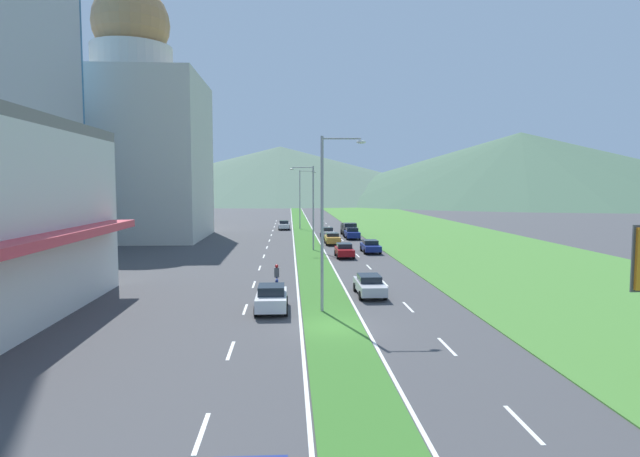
{
  "coord_description": "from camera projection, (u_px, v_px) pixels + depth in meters",
  "views": [
    {
      "loc": [
        -2.37,
        -27.77,
        7.64
      ],
      "look_at": [
        1.21,
        32.91,
        2.68
      ],
      "focal_mm": 29.67,
      "sensor_mm": 36.0,
      "label": 1
    }
  ],
  "objects": [
    {
      "name": "ground_plane",
      "position": [
        334.0,
        328.0,
        28.39
      ],
      "size": [
        600.0,
        600.0,
        0.0
      ],
      "primitive_type": "plane",
      "color": "#424244"
    },
    {
      "name": "grass_median",
      "position": [
        303.0,
        231.0,
        88.09
      ],
      "size": [
        3.2,
        240.0,
        0.06
      ],
      "primitive_type": "cube",
      "color": "#387028",
      "rests_on": "ground_plane"
    },
    {
      "name": "grass_verge_right",
      "position": [
        425.0,
        231.0,
        89.3
      ],
      "size": [
        24.0,
        240.0,
        0.06
      ],
      "primitive_type": "cube",
      "color": "#477F33",
      "rests_on": "ground_plane"
    },
    {
      "name": "lane_dash_left_1",
      "position": [
        202.0,
        433.0,
        16.34
      ],
      "size": [
        0.16,
        2.8,
        0.01
      ],
      "primitive_type": "cube",
      "color": "silver",
      "rests_on": "ground_plane"
    },
    {
      "name": "lane_dash_left_2",
      "position": [
        231.0,
        350.0,
        24.49
      ],
      "size": [
        0.16,
        2.8,
        0.01
      ],
      "primitive_type": "cube",
      "color": "silver",
      "rests_on": "ground_plane"
    },
    {
      "name": "lane_dash_left_3",
      "position": [
        245.0,
        309.0,
        32.63
      ],
      "size": [
        0.16,
        2.8,
        0.01
      ],
      "primitive_type": "cube",
      "color": "silver",
      "rests_on": "ground_plane"
    },
    {
      "name": "lane_dash_left_4",
      "position": [
        254.0,
        285.0,
        40.78
      ],
      "size": [
        0.16,
        2.8,
        0.01
      ],
      "primitive_type": "cube",
      "color": "silver",
      "rests_on": "ground_plane"
    },
    {
      "name": "lane_dash_left_5",
      "position": [
        260.0,
        268.0,
        48.93
      ],
      "size": [
        0.16,
        2.8,
        0.01
      ],
      "primitive_type": "cube",
      "color": "silver",
      "rests_on": "ground_plane"
    },
    {
      "name": "lane_dash_left_6",
      "position": [
        264.0,
        256.0,
        57.08
      ],
      "size": [
        0.16,
        2.8,
        0.01
      ],
      "primitive_type": "cube",
      "color": "silver",
      "rests_on": "ground_plane"
    },
    {
      "name": "lane_dash_left_7",
      "position": [
        267.0,
        247.0,
        65.22
      ],
      "size": [
        0.16,
        2.8,
        0.01
      ],
      "primitive_type": "cube",
      "color": "silver",
      "rests_on": "ground_plane"
    },
    {
      "name": "lane_dash_left_8",
      "position": [
        269.0,
        241.0,
        73.37
      ],
      "size": [
        0.16,
        2.8,
        0.01
      ],
      "primitive_type": "cube",
      "color": "silver",
      "rests_on": "ground_plane"
    },
    {
      "name": "lane_dash_left_9",
      "position": [
        271.0,
        235.0,
        81.52
      ],
      "size": [
        0.16,
        2.8,
        0.01
      ],
      "primitive_type": "cube",
      "color": "silver",
      "rests_on": "ground_plane"
    },
    {
      "name": "lane_dash_left_10",
      "position": [
        273.0,
        231.0,
        89.67
      ],
      "size": [
        0.16,
        2.8,
        0.01
      ],
      "primitive_type": "cube",
      "color": "silver",
      "rests_on": "ground_plane"
    },
    {
      "name": "lane_dash_left_11",
      "position": [
        274.0,
        227.0,
        97.81
      ],
      "size": [
        0.16,
        2.8,
        0.01
      ],
      "primitive_type": "cube",
      "color": "silver",
      "rests_on": "ground_plane"
    },
    {
      "name": "lane_dash_left_12",
      "position": [
        275.0,
        224.0,
        105.96
      ],
      "size": [
        0.16,
        2.8,
        0.01
      ],
      "primitive_type": "cube",
      "color": "silver",
      "rests_on": "ground_plane"
    },
    {
      "name": "lane_dash_left_13",
      "position": [
        276.0,
        221.0,
        114.11
      ],
      "size": [
        0.16,
        2.8,
        0.01
      ],
      "primitive_type": "cube",
      "color": "silver",
      "rests_on": "ground_plane"
    },
    {
      "name": "lane_dash_right_1",
      "position": [
        523.0,
        424.0,
        16.94
      ],
      "size": [
        0.16,
        2.8,
        0.01
      ],
      "primitive_type": "cube",
      "color": "silver",
      "rests_on": "ground_plane"
    },
    {
      "name": "lane_dash_right_2",
      "position": [
        447.0,
        346.0,
        25.09
      ],
      "size": [
        0.16,
        2.8,
        0.01
      ],
      "primitive_type": "cube",
      "color": "silver",
      "rests_on": "ground_plane"
    },
    {
      "name": "lane_dash_right_3",
      "position": [
        408.0,
        307.0,
        33.23
      ],
      "size": [
        0.16,
        2.8,
        0.01
      ],
      "primitive_type": "cube",
      "color": "silver",
      "rests_on": "ground_plane"
    },
    {
      "name": "lane_dash_right_4",
      "position": [
        385.0,
        283.0,
        41.38
      ],
      "size": [
        0.16,
        2.8,
        0.01
      ],
      "primitive_type": "cube",
      "color": "silver",
      "rests_on": "ground_plane"
    },
    {
      "name": "lane_dash_right_5",
      "position": [
        369.0,
        267.0,
        49.53
      ],
      "size": [
        0.16,
        2.8,
        0.01
      ],
      "primitive_type": "cube",
      "color": "silver",
      "rests_on": "ground_plane"
    },
    {
      "name": "lane_dash_right_6",
      "position": [
        358.0,
        256.0,
        57.68
      ],
      "size": [
        0.16,
        2.8,
        0.01
      ],
      "primitive_type": "cube",
      "color": "silver",
      "rests_on": "ground_plane"
    },
    {
      "name": "lane_dash_right_7",
      "position": [
        349.0,
        247.0,
        65.82
      ],
      "size": [
        0.16,
        2.8,
        0.01
      ],
      "primitive_type": "cube",
      "color": "silver",
      "rests_on": "ground_plane"
    },
    {
      "name": "lane_dash_right_8",
      "position": [
        342.0,
        240.0,
        73.97
      ],
      "size": [
        0.16,
        2.8,
        0.01
      ],
      "primitive_type": "cube",
      "color": "silver",
      "rests_on": "ground_plane"
    },
    {
      "name": "lane_dash_right_9",
      "position": [
        337.0,
        235.0,
        82.12
      ],
      "size": [
        0.16,
        2.8,
        0.01
      ],
      "primitive_type": "cube",
      "color": "silver",
      "rests_on": "ground_plane"
    },
    {
      "name": "lane_dash_right_10",
      "position": [
        333.0,
        230.0,
        90.26
      ],
      "size": [
        0.16,
        2.8,
        0.01
      ],
      "primitive_type": "cube",
      "color": "silver",
      "rests_on": "ground_plane"
    },
    {
      "name": "lane_dash_right_11",
      "position": [
        329.0,
        227.0,
        98.41
      ],
      "size": [
        0.16,
        2.8,
        0.01
      ],
      "primitive_type": "cube",
      "color": "silver",
      "rests_on": "ground_plane"
    },
    {
      "name": "lane_dash_right_12",
      "position": [
        326.0,
        223.0,
        106.56
      ],
      "size": [
        0.16,
        2.8,
        0.01
      ],
      "primitive_type": "cube",
      "color": "silver",
      "rests_on": "ground_plane"
    },
    {
      "name": "lane_dash_right_13",
      "position": [
        323.0,
        221.0,
        114.71
      ],
      "size": [
        0.16,
        2.8,
        0.01
      ],
      "primitive_type": "cube",
      "color": "silver",
      "rests_on": "ground_plane"
    },
    {
      "name": "edge_line_median_left",
      "position": [
        293.0,
        231.0,
        87.99
      ],
      "size": [
        0.16,
        240.0,
        0.01
      ],
      "primitive_type": "cube",
      "color": "silver",
      "rests_on": "ground_plane"
    },
    {
      "name": "edge_line_median_right",
      "position": [
        314.0,
        231.0,
        88.19
      ],
      "size": [
        0.16,
        240.0,
        0.01
      ],
      "primitive_type": "cube",
      "color": "silver",
      "rests_on": "ground_plane"
    },
    {
      "name": "domed_building",
      "position": [
        134.0,
        139.0,
        75.35
      ],
      "size": [
        19.5,
        19.5,
        35.62
      ],
      "color": "beige",
      "rests_on": "ground_plane"
    },
    {
      "name": "midrise_colored",
      "position": [
        144.0,
        178.0,
        107.02
      ],
      "size": [
        14.69,
        14.69,
        18.14
      ],
      "primitive_type": "cube",
      "color": "beige",
      "rests_on": "ground_plane"
    },
    {
      "name": "hill_far_left",
      "position": [
        102.0,
        156.0,
        265.09
      ],
      "size": [
        185.78,
        185.78,
        44.72
      ],
      "primitive_type": "cone",
      "color": "#516B56",
      "rests_on": "ground_plane"
    },
    {
      "name": "hill_far_center",
      "position": [
        280.0,
        173.0,
        283.43
      ],
      "size": [
        219.05,
        219.05,
        28.45
      ],
      "primitive_type": "cone",
      "color": "#516B56",
      "rests_on": "ground_plane"
    },
    {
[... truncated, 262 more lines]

